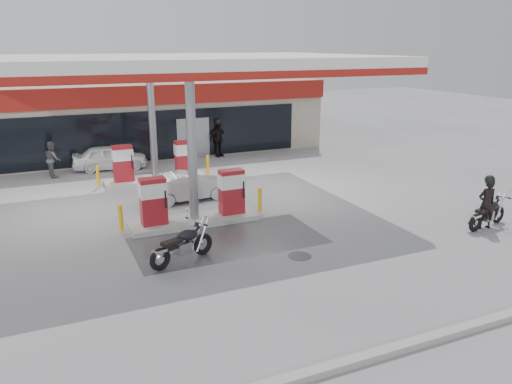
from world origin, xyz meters
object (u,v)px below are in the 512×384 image
attendant (53,159)px  hatchback_silver (188,186)px  parked_motorcycle (183,246)px  sedan_white (110,157)px  biker_walking (218,139)px  main_motorcycle (488,214)px  biker_main (486,204)px  pump_island_near (194,204)px  pump_island_far (155,166)px

attendant → hatchback_silver: attendant is taller
parked_motorcycle → sedan_white: sedan_white is taller
hatchback_silver → biker_walking: bearing=-32.7°
main_motorcycle → biker_main: biker_main is taller
biker_main → parked_motorcycle: (-10.09, 1.47, -0.38)m
pump_island_near → pump_island_far: 6.00m
pump_island_far → biker_walking: size_ratio=2.58×
sedan_white → biker_main: bearing=-136.5°
pump_island_near → biker_walking: size_ratio=2.58×
parked_motorcycle → sedan_white: (-0.29, 12.18, 0.11)m
pump_island_far → biker_walking: bearing=40.9°
sedan_white → biker_walking: biker_walking is taller
parked_motorcycle → attendant: 12.14m
parked_motorcycle → hatchback_silver: 5.96m
biker_walking → main_motorcycle: bearing=-96.2°
biker_main → biker_walking: size_ratio=0.88×
pump_island_near → parked_motorcycle: (-1.24, -2.98, -0.21)m
hatchback_silver → biker_main: bearing=-135.4°
pump_island_near → main_motorcycle: 10.06m
biker_main → parked_motorcycle: size_ratio=0.84×
sedan_white → biker_walking: bearing=-78.0°
main_motorcycle → parked_motorcycle: parked_motorcycle is taller
biker_main → main_motorcycle: bearing=-156.5°
pump_island_far → biker_main: pump_island_far is taller
sedan_white → pump_island_far: bearing=-148.2°
attendant → biker_walking: bearing=-92.5°
sedan_white → attendant: (-2.64, -0.40, 0.23)m
biker_walking → attendant: bearing=162.4°
sedan_white → biker_walking: 5.97m
main_motorcycle → parked_motorcycle: size_ratio=0.98×
pump_island_far → sedan_white: (-1.53, 3.20, -0.10)m
parked_motorcycle → sedan_white: 12.18m
pump_island_far → sedan_white: 3.55m
parked_motorcycle → main_motorcycle: bearing=-29.1°
pump_island_near → biker_walking: biker_walking is taller
pump_island_far → parked_motorcycle: bearing=-97.9°
hatchback_silver → pump_island_near: bearing=163.1°
pump_island_far → parked_motorcycle: size_ratio=2.46×
attendant → hatchback_silver: bearing=-151.2°
pump_island_far → biker_walking: 5.82m
main_motorcycle → attendant: (-13.22, 13.20, 0.37)m
biker_walking → sedan_white: bearing=161.5°
biker_main → pump_island_far: bearing=-40.0°
biker_walking → hatchback_silver: bearing=-142.5°
main_motorcycle → sedan_white: (-10.58, 13.60, 0.14)m
parked_motorcycle → hatchback_silver: (1.83, 5.67, 0.07)m
sedan_white → hatchback_silver: (2.12, -6.51, -0.04)m
pump_island_near → hatchback_silver: 2.76m
biker_main → sedan_white: (-10.39, 13.65, -0.27)m
main_motorcycle → attendant: size_ratio=1.21×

